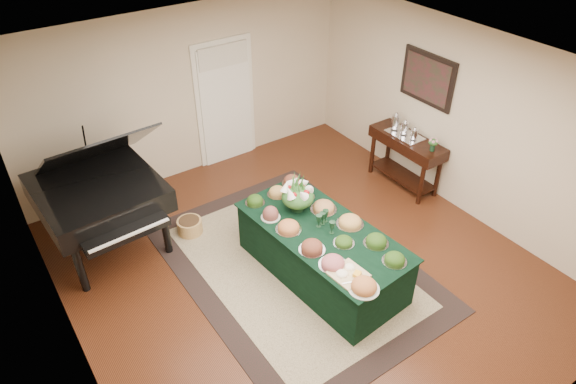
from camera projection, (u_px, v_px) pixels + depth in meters
ground at (301, 268)px, 6.74m from camera, size 6.00×6.00×0.00m
area_rug at (293, 266)px, 6.76m from camera, size 2.69×3.77×0.01m
kitchen_doorway at (226, 104)px, 8.41m from camera, size 1.05×0.07×2.10m
buffet_table at (321, 252)px, 6.44m from camera, size 1.25×2.33×0.73m
food_platters at (320, 226)px, 6.22m from camera, size 1.04×2.36×0.13m
cutting_board at (347, 272)px, 5.60m from camera, size 0.39×0.39×0.10m
green_goblets at (325, 221)px, 6.23m from camera, size 0.20×0.30×0.18m
floral_centerpiece at (298, 193)px, 6.42m from camera, size 0.43×0.43×0.43m
grand_piano at (98, 192)px, 6.58m from camera, size 1.65×1.85×1.80m
wicker_basket at (190, 227)px, 7.26m from camera, size 0.35×0.35×0.22m
mahogany_sideboard at (406, 148)px, 7.96m from camera, size 0.45×1.27×0.85m
tea_service at (404, 128)px, 7.85m from camera, size 0.34×0.58×0.30m
pink_bouquet at (433, 143)px, 7.45m from camera, size 0.16×0.16×0.20m
wall_painting at (427, 79)px, 7.43m from camera, size 0.05×0.95×0.75m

